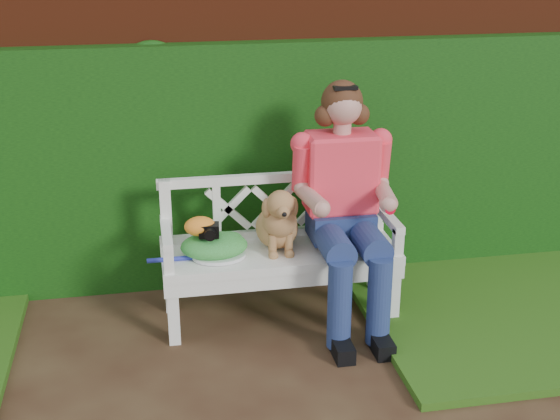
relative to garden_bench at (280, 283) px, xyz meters
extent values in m
cube|color=#5D210D|center=(-0.56, 0.84, 0.86)|extent=(10.00, 0.30, 2.20)
cube|color=#1A5411|center=(-0.56, 0.62, 0.61)|extent=(10.00, 0.18, 1.70)
cube|color=#265811|center=(1.84, -0.16, -0.21)|extent=(2.60, 2.00, 0.05)
cube|color=black|center=(-0.45, -0.04, 0.42)|extent=(0.13, 0.11, 0.08)
ellipsoid|color=orange|center=(-0.50, -0.01, 0.44)|extent=(0.21, 0.17, 0.12)
camera|label=1|loc=(-0.80, -4.28, 2.18)|focal=48.00mm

